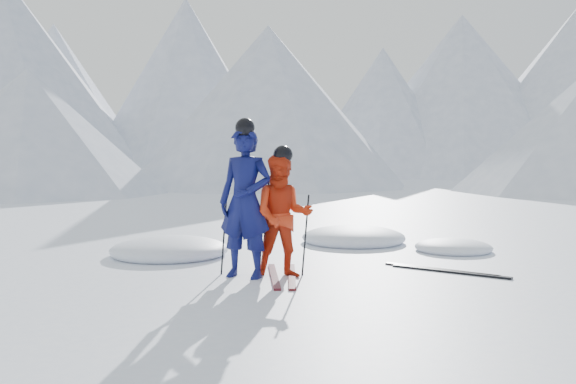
{
  "coord_description": "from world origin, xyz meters",
  "views": [
    {
      "loc": [
        -1.75,
        -8.38,
        1.6
      ],
      "look_at": [
        -2.04,
        0.5,
        1.1
      ],
      "focal_mm": 38.0,
      "sensor_mm": 36.0,
      "label": 1
    }
  ],
  "objects": [
    {
      "name": "ground",
      "position": [
        0.0,
        0.0,
        0.0
      ],
      "size": [
        160.0,
        160.0,
        0.0
      ],
      "primitive_type": "plane",
      "color": "white",
      "rests_on": "ground"
    },
    {
      "name": "mountain_range",
      "position": [
        5.71,
        35.31,
        6.72
      ],
      "size": [
        106.15,
        62.94,
        15.53
      ],
      "color": "#B2BCD1",
      "rests_on": "ground"
    },
    {
      "name": "skier_blue",
      "position": [
        -2.59,
        -0.32,
        1.01
      ],
      "size": [
        0.85,
        0.7,
        2.02
      ],
      "primitive_type": "imported",
      "rotation": [
        0.0,
        0.0,
        -0.34
      ],
      "color": "#0C104B",
      "rests_on": "ground"
    },
    {
      "name": "skier_red",
      "position": [
        -2.08,
        -0.31,
        0.83
      ],
      "size": [
        0.85,
        0.68,
        1.66
      ],
      "primitive_type": "imported",
      "rotation": [
        0.0,
        0.0,
        0.07
      ],
      "color": "red",
      "rests_on": "ground"
    },
    {
      "name": "pole_blue_left",
      "position": [
        -2.89,
        -0.17,
        0.67
      ],
      "size": [
        0.13,
        0.09,
        1.34
      ],
      "primitive_type": "cylinder",
      "rotation": [
        0.05,
        0.08,
        0.0
      ],
      "color": "black",
      "rests_on": "ground"
    },
    {
      "name": "pole_blue_right",
      "position": [
        -2.34,
        -0.07,
        0.67
      ],
      "size": [
        0.13,
        0.08,
        1.34
      ],
      "primitive_type": "cylinder",
      "rotation": [
        -0.04,
        0.08,
        0.0
      ],
      "color": "black",
      "rests_on": "ground"
    },
    {
      "name": "pole_red_left",
      "position": [
        -2.38,
        -0.06,
        0.55
      ],
      "size": [
        0.11,
        0.09,
        1.1
      ],
      "primitive_type": "cylinder",
      "rotation": [
        0.06,
        0.08,
        0.0
      ],
      "color": "black",
      "rests_on": "ground"
    },
    {
      "name": "pole_red_right",
      "position": [
        -1.78,
        -0.16,
        0.55
      ],
      "size": [
        0.11,
        0.08,
        1.1
      ],
      "primitive_type": "cylinder",
      "rotation": [
        -0.05,
        0.08,
        0.0
      ],
      "color": "black",
      "rests_on": "ground"
    },
    {
      "name": "ski_worn_left",
      "position": [
        -2.2,
        -0.31,
        0.01
      ],
      "size": [
        0.27,
        1.7,
        0.03
      ],
      "primitive_type": "cube",
      "rotation": [
        0.0,
        0.0,
        0.1
      ],
      "color": "black",
      "rests_on": "ground"
    },
    {
      "name": "ski_worn_right",
      "position": [
        -1.96,
        -0.31,
        0.01
      ],
      "size": [
        0.15,
        1.7,
        0.03
      ],
      "primitive_type": "cube",
      "rotation": [
        0.0,
        0.0,
        0.04
      ],
      "color": "black",
      "rests_on": "ground"
    },
    {
      "name": "ski_loose_a",
      "position": [
        0.13,
        0.25,
        0.01
      ],
      "size": [
        1.44,
        1.06,
        0.03
      ],
      "primitive_type": "cube",
      "rotation": [
        0.0,
        0.0,
        0.95
      ],
      "color": "black",
      "rests_on": "ground"
    },
    {
      "name": "ski_loose_b",
      "position": [
        0.23,
        0.1,
        0.01
      ],
      "size": [
        1.47,
        1.01,
        0.03
      ],
      "primitive_type": "cube",
      "rotation": [
        0.0,
        0.0,
        0.99
      ],
      "color": "black",
      "rests_on": "ground"
    },
    {
      "name": "snow_lumps",
      "position": [
        -1.99,
        2.26,
        0.0
      ],
      "size": [
        6.38,
        3.57,
        0.43
      ],
      "color": "white",
      "rests_on": "ground"
    }
  ]
}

